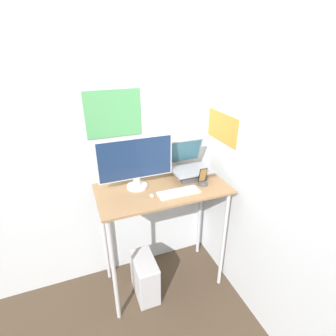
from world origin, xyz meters
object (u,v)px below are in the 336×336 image
object	(u,v)px
mouse	(152,196)
cell_phone	(203,181)
computer_tower	(145,277)
monitor	(136,163)
laptop	(190,169)
keyboard	(179,192)

from	to	relation	value
mouse	cell_phone	bearing A→B (deg)	3.75
mouse	computer_tower	distance (m)	0.91
monitor	computer_tower	world-z (taller)	monitor
cell_phone	computer_tower	world-z (taller)	cell_phone
monitor	computer_tower	bearing A→B (deg)	-95.79
laptop	cell_phone	size ratio (longest dim) A/B	2.16
keyboard	monitor	bearing A→B (deg)	142.62
keyboard	cell_phone	world-z (taller)	cell_phone
laptop	computer_tower	world-z (taller)	laptop
laptop	computer_tower	xyz separation A→B (m)	(-0.52, -0.18, -0.97)
cell_phone	computer_tower	bearing A→B (deg)	-179.03
keyboard	cell_phone	size ratio (longest dim) A/B	2.19
computer_tower	laptop	bearing A→B (deg)	19.25
mouse	monitor	bearing A→B (deg)	108.55
monitor	mouse	xyz separation A→B (m)	(0.07, -0.20, -0.22)
monitor	computer_tower	size ratio (longest dim) A/B	1.51
computer_tower	monitor	bearing A→B (deg)	84.21
monitor	cell_phone	size ratio (longest dim) A/B	4.01
keyboard	mouse	bearing A→B (deg)	173.95
laptop	keyboard	bearing A→B (deg)	-132.38
laptop	monitor	bearing A→B (deg)	-179.70
laptop	cell_phone	bearing A→B (deg)	-75.59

